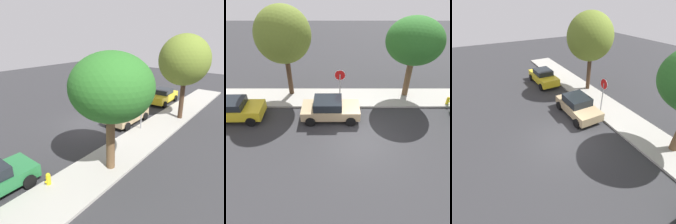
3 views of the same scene
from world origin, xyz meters
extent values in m
plane|color=#2D2D30|center=(0.00, 0.00, 0.00)|extent=(60.00, 60.00, 0.00)
cube|color=#9E9B93|center=(0.00, 4.74, 0.07)|extent=(32.00, 2.63, 0.14)
cylinder|color=gray|center=(-1.23, 3.92, 1.22)|extent=(0.08, 0.08, 2.44)
cylinder|color=white|center=(-1.23, 3.92, 2.37)|extent=(0.75, 0.04, 0.75)
cylinder|color=red|center=(-1.23, 3.92, 2.37)|extent=(0.71, 0.05, 0.71)
cube|color=tan|center=(-1.86, 2.29, 0.61)|extent=(3.83, 1.82, 0.60)
cube|color=black|center=(-2.04, 2.29, 1.17)|extent=(1.83, 1.59, 0.53)
cylinder|color=black|center=(-0.56, 3.19, 0.32)|extent=(0.64, 0.22, 0.64)
cylinder|color=black|center=(-0.55, 1.40, 0.32)|extent=(0.64, 0.22, 0.64)
cylinder|color=black|center=(-3.16, 3.18, 0.32)|extent=(0.64, 0.22, 0.64)
cylinder|color=black|center=(-3.15, 1.38, 0.32)|extent=(0.64, 0.22, 0.64)
cube|color=yellow|center=(-8.33, 2.20, 0.64)|extent=(3.99, 1.80, 0.67)
cube|color=black|center=(-8.38, 2.20, 1.21)|extent=(1.79, 1.55, 0.46)
cylinder|color=black|center=(-7.01, 3.09, 0.32)|extent=(0.64, 0.23, 0.64)
cylinder|color=black|center=(-6.97, 1.37, 0.32)|extent=(0.64, 0.23, 0.64)
cylinder|color=black|center=(-9.70, 3.03, 0.32)|extent=(0.64, 0.23, 0.64)
cylinder|color=black|center=(-9.66, 1.31, 0.32)|extent=(0.64, 0.23, 0.64)
cylinder|color=black|center=(7.21, 3.15, 0.32)|extent=(0.64, 0.23, 0.64)
cylinder|color=black|center=(7.17, 1.35, 0.32)|extent=(0.64, 0.23, 0.64)
cylinder|color=brown|center=(3.86, 5.15, 1.55)|extent=(0.44, 0.44, 3.10)
ellipsoid|color=#286623|center=(3.85, 5.20, 4.31)|extent=(3.93, 3.93, 3.21)
cylinder|color=#422D1E|center=(-5.04, 5.33, 1.77)|extent=(0.36, 0.36, 3.53)
ellipsoid|color=olive|center=(-5.06, 5.18, 4.72)|extent=(3.80, 3.80, 3.80)
cylinder|color=gold|center=(6.65, 3.78, 0.28)|extent=(0.22, 0.22, 0.55)
sphere|color=gold|center=(6.65, 3.78, 0.61)|extent=(0.21, 0.21, 0.21)
cylinder|color=gold|center=(6.80, 3.78, 0.33)|extent=(0.08, 0.09, 0.09)
camera|label=1|loc=(11.40, 11.06, 6.55)|focal=35.00mm
camera|label=2|loc=(-1.37, -9.65, 8.97)|focal=35.00mm
camera|label=3|loc=(7.31, -3.72, 7.39)|focal=28.00mm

